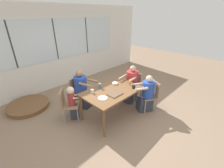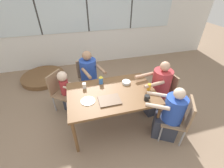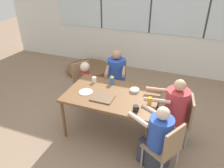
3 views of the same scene
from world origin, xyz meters
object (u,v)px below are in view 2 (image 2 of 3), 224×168
Objects in this scene: chair_for_man_blue_shirt at (87,75)px; chair_for_man_teal_shirt at (165,89)px; bowl_white_shallow at (126,82)px; person_man_blue_shirt at (90,78)px; person_woman_green_shirt at (169,117)px; folded_table_stack at (43,77)px; person_man_teal_shirt at (158,91)px; sippy_cup at (101,80)px; coffee_mug at (147,98)px; chair_for_toddler at (60,89)px; person_toddler at (66,91)px; juice_glass at (149,87)px; milk_carton_small at (84,86)px; chair_for_woman_green_shirt at (181,117)px.

chair_for_man_blue_shirt is 1.74m from chair_for_man_teal_shirt.
person_man_blue_shirt is at bearing 128.22° from bowl_white_shallow.
person_woman_green_shirt is 0.91× the size of folded_table_stack.
person_man_teal_shirt is (1.28, -0.98, 0.01)m from chair_for_man_blue_shirt.
sippy_cup reaches higher than chair_for_man_teal_shirt.
person_man_teal_shirt is at bearing 41.83° from coffee_mug.
chair_for_toddler is 0.75× the size of person_man_blue_shirt.
chair_for_man_teal_shirt is at bearing 34.99° from coffee_mug.
juice_glass is (1.41, -0.70, 0.34)m from person_toddler.
juice_glass is (1.53, -0.79, 0.32)m from chair_for_toddler.
person_man_teal_shirt reaches higher than chair_for_man_blue_shirt.
person_woman_green_shirt reaches higher than juice_glass.
chair_for_man_blue_shirt is at bearing 49.18° from chair_for_man_teal_shirt.
person_man_blue_shirt is 0.73m from sippy_cup.
sippy_cup is 1.37× the size of juice_glass.
person_man_teal_shirt is (1.88, -0.58, 0.01)m from chair_for_toddler.
bowl_white_shallow is (0.63, -0.91, 0.28)m from chair_for_man_blue_shirt.
folded_table_stack is (-2.43, 1.88, -0.44)m from person_man_teal_shirt.
person_man_blue_shirt is at bearing 90.00° from chair_for_man_blue_shirt.
milk_carton_small is (-0.12, -0.85, 0.31)m from chair_for_man_blue_shirt.
person_woman_green_shirt is 6.96× the size of bowl_white_shallow.
bowl_white_shallow reaches higher than folded_table_stack.
chair_for_man_blue_shirt is 0.91× the size of person_toddler.
person_man_teal_shirt reaches higher than person_man_blue_shirt.
chair_for_toddler is at bearing 152.67° from juice_glass.
person_man_teal_shirt is 6.94× the size of sippy_cup.
chair_for_man_blue_shirt is at bearing 68.01° from chair_for_woman_green_shirt.
person_man_blue_shirt is (0.05, -0.16, -0.00)m from chair_for_man_blue_shirt.
chair_for_toddler reaches higher than bowl_white_shallow.
coffee_mug is at bearing -31.97° from milk_carton_small.
sippy_cup is at bearing 133.80° from coffee_mug.
chair_for_toddler is 0.68m from person_man_blue_shirt.
person_man_teal_shirt is (-0.02, 0.71, 0.01)m from chair_for_woman_green_shirt.
chair_for_woman_green_shirt is 2.29m from chair_for_toddler.
person_man_blue_shirt is (0.64, 0.23, -0.00)m from chair_for_toddler.
coffee_mug is at bearing 124.52° from person_man_teal_shirt.
chair_for_toddler is 0.74× the size of folded_table_stack.
person_man_blue_shirt reaches higher than chair_for_toddler.
coffee_mug reaches higher than bowl_white_shallow.
person_woman_green_shirt is 0.58m from juice_glass.
folded_table_stack is at bearing -57.51° from person_man_blue_shirt.
chair_for_man_blue_shirt is 1.55m from juice_glass.
folded_table_stack is at bearing 120.29° from milk_carton_small.
chair_for_woman_green_shirt is at bearing -27.39° from coffee_mug.
chair_for_woman_green_shirt is 1.00× the size of chair_for_man_teal_shirt.
chair_for_man_teal_shirt is 1.61m from person_man_blue_shirt.
person_woman_green_shirt is 0.92× the size of person_man_teal_shirt.
juice_glass is at bearing 58.23° from person_woman_green_shirt.
person_toddler is (-0.48, -0.49, -0.02)m from chair_for_man_blue_shirt.
person_man_teal_shirt is 0.51m from juice_glass.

